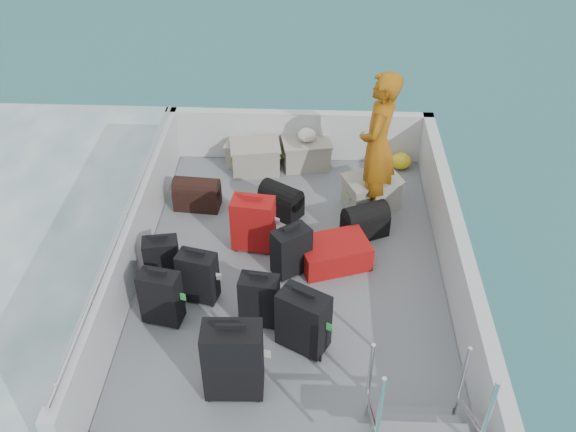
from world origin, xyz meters
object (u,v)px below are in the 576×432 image
crate_3 (371,192)px  suitcase_2 (162,260)px  suitcase_6 (303,321)px  passenger (378,146)px  suitcase_7 (291,252)px  crate_0 (255,158)px  suitcase_3 (233,361)px  suitcase_5 (253,224)px  suitcase_4 (259,300)px  suitcase_0 (161,298)px  suitcase_1 (198,277)px  crate_1 (248,154)px  suitcase_8 (334,253)px  crate_2 (306,154)px

crate_3 → suitcase_2: bearing=-147.8°
suitcase_6 → passenger: 2.47m
suitcase_7 → crate_0: bearing=69.3°
suitcase_3 → suitcase_7: 1.68m
crate_0 → suitcase_2: bearing=-110.3°
suitcase_6 → passenger: passenger is taller
suitcase_5 → passenger: (1.41, 0.79, 0.59)m
suitcase_4 → suitcase_6: size_ratio=0.87×
suitcase_0 → suitcase_2: bearing=112.6°
suitcase_0 → suitcase_4: size_ratio=1.07×
suitcase_1 → suitcase_6: 1.25m
suitcase_5 → crate_1: bearing=104.7°
suitcase_4 → crate_1: (-0.39, 2.93, -0.13)m
suitcase_1 → crate_1: suitcase_1 is taller
suitcase_4 → suitcase_6: 0.54m
suitcase_1 → suitcase_8: 1.55m
suitcase_5 → suitcase_8: size_ratio=0.87×
suitcase_5 → crate_2: 1.85m
crate_0 → suitcase_7: bearing=-74.4°
suitcase_0 → suitcase_2: size_ratio=1.15×
suitcase_0 → suitcase_5: suitcase_5 is taller
crate_0 → suitcase_5: bearing=-85.9°
suitcase_6 → suitcase_7: 1.07m
suitcase_7 → crate_3: 1.61m
passenger → suitcase_3: bearing=-9.6°
suitcase_8 → passenger: (0.49, 1.05, 0.77)m
suitcase_4 → crate_2: size_ratio=0.94×
suitcase_4 → suitcase_7: size_ratio=1.00×
suitcase_6 → suitcase_8: bearing=104.8°
suitcase_0 → suitcase_2: (-0.12, 0.61, -0.04)m
suitcase_2 → suitcase_7: (1.38, 0.17, 0.02)m
suitcase_1 → suitcase_7: 1.05m
suitcase_3 → crate_1: suitcase_3 is taller
suitcase_6 → suitcase_7: bearing=127.6°
crate_1 → crate_2: crate_2 is taller
suitcase_6 → suitcase_7: suitcase_6 is taller
suitcase_3 → passenger: size_ratio=0.43×
suitcase_7 → suitcase_4: bearing=-147.2°
suitcase_1 → crate_0: suitcase_1 is taller
suitcase_1 → suitcase_3: suitcase_3 is taller
suitcase_0 → crate_3: 3.03m
suitcase_4 → suitcase_2: bearing=159.5°
crate_1 → suitcase_4: bearing=-82.3°
suitcase_1 → crate_1: 2.64m
suitcase_0 → suitcase_7: suitcase_0 is taller
crate_3 → suitcase_1: bearing=-137.2°
suitcase_6 → crate_1: size_ratio=1.23×
suitcase_6 → suitcase_8: (0.31, 1.22, -0.18)m
suitcase_0 → suitcase_6: (1.41, -0.27, 0.02)m
crate_3 → passenger: (0.01, -0.09, 0.73)m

